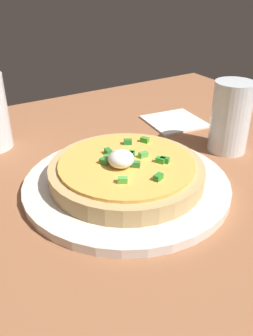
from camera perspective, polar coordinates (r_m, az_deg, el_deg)
dining_table at (r=61.51cm, az=1.12°, el=0.14°), size 91.92×75.87×2.38cm
plate at (r=53.42cm, az=-0.00°, el=-2.48°), size 29.95×29.95×1.29cm
pizza at (r=52.29cm, az=-0.01°, el=-0.48°), size 22.31×22.31×5.41cm
cup_far at (r=64.83cm, az=15.94°, el=7.36°), size 6.65×6.65×12.20cm
napkin at (r=76.94cm, az=7.51°, el=7.25°), size 12.16×12.16×0.40cm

